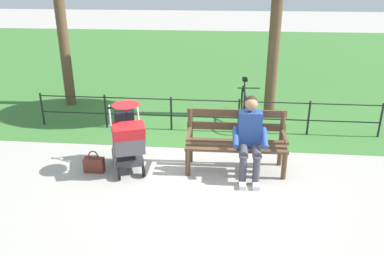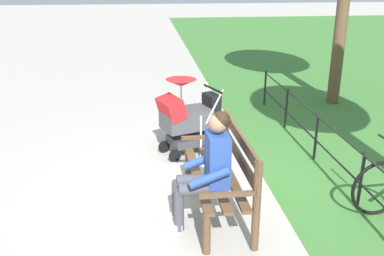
{
  "view_description": "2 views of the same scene",
  "coord_description": "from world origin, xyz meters",
  "px_view_note": "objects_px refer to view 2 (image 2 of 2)",
  "views": [
    {
      "loc": [
        -0.45,
        5.62,
        2.98
      ],
      "look_at": [
        0.08,
        0.14,
        0.78
      ],
      "focal_mm": 36.08,
      "sensor_mm": 36.0,
      "label": 1
    },
    {
      "loc": [
        -4.96,
        0.73,
        2.63
      ],
      "look_at": [
        0.15,
        0.16,
        0.75
      ],
      "focal_mm": 41.26,
      "sensor_mm": 36.0,
      "label": 2
    }
  ],
  "objects_px": {
    "stroller": "(186,116)",
    "handbag": "(176,133)",
    "person_on_bench": "(207,166)",
    "park_bench": "(224,170)"
  },
  "relations": [
    {
      "from": "stroller",
      "to": "handbag",
      "type": "relative_size",
      "value": 3.11
    },
    {
      "from": "person_on_bench",
      "to": "handbag",
      "type": "bearing_deg",
      "value": 3.13
    },
    {
      "from": "park_bench",
      "to": "handbag",
      "type": "xyz_separation_m",
      "value": [
        2.27,
        0.36,
        -0.4
      ]
    },
    {
      "from": "person_on_bench",
      "to": "stroller",
      "type": "distance_m",
      "value": 1.92
    },
    {
      "from": "person_on_bench",
      "to": "stroller",
      "type": "relative_size",
      "value": 1.11
    },
    {
      "from": "park_bench",
      "to": "person_on_bench",
      "type": "xyz_separation_m",
      "value": [
        -0.21,
        0.22,
        0.15
      ]
    },
    {
      "from": "park_bench",
      "to": "handbag",
      "type": "relative_size",
      "value": 4.35
    },
    {
      "from": "person_on_bench",
      "to": "park_bench",
      "type": "bearing_deg",
      "value": -46.98
    },
    {
      "from": "park_bench",
      "to": "stroller",
      "type": "xyz_separation_m",
      "value": [
        1.71,
        0.26,
        0.07
      ]
    },
    {
      "from": "handbag",
      "to": "person_on_bench",
      "type": "bearing_deg",
      "value": -176.87
    }
  ]
}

